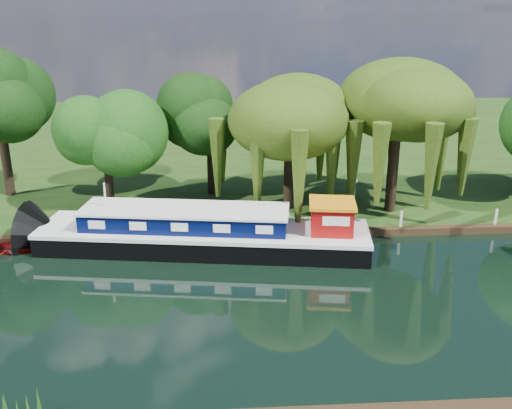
{
  "coord_description": "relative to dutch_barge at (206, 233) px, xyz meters",
  "views": [
    {
      "loc": [
        -7.98,
        -23.78,
        13.2
      ],
      "look_at": [
        -6.08,
        6.3,
        2.8
      ],
      "focal_mm": 40.0,
      "sensor_mm": 36.0,
      "label": 1
    }
  ],
  "objects": [
    {
      "name": "willow_right",
      "position": [
        12.09,
        4.61,
        5.97
      ],
      "size": [
        7.33,
        7.33,
        8.92
      ],
      "color": "black",
      "rests_on": "far_bank"
    },
    {
      "name": "ground",
      "position": [
        8.92,
        -6.78,
        -0.99
      ],
      "size": [
        120.0,
        120.0,
        0.0
      ],
      "primitive_type": "plane",
      "color": "black"
    },
    {
      "name": "tree_far_mid",
      "position": [
        0.2,
        9.0,
        4.91
      ],
      "size": [
        4.82,
        4.82,
        7.89
      ],
      "color": "black",
      "rests_on": "far_bank"
    },
    {
      "name": "tree_far_left",
      "position": [
        -6.38,
        5.55,
        4.68
      ],
      "size": [
        4.72,
        4.72,
        7.61
      ],
      "color": "black",
      "rests_on": "far_bank"
    },
    {
      "name": "willow_left",
      "position": [
        5.41,
        5.6,
        5.5
      ],
      "size": [
        6.93,
        6.93,
        8.31
      ],
      "color": "black",
      "rests_on": "far_bank"
    },
    {
      "name": "red_dinghy",
      "position": [
        -10.77,
        0.33,
        -0.99
      ],
      "size": [
        3.17,
        2.27,
        0.66
      ],
      "primitive_type": "imported",
      "rotation": [
        0.0,
        0.0,
        1.57
      ],
      "color": "maroon",
      "rests_on": "ground"
    },
    {
      "name": "lamppost",
      "position": [
        9.42,
        3.72,
        1.43
      ],
      "size": [
        0.36,
        0.36,
        2.56
      ],
      "color": "silver",
      "rests_on": "far_bank"
    },
    {
      "name": "dutch_barge",
      "position": [
        0.0,
        0.0,
        0.0
      ],
      "size": [
        19.27,
        6.91,
        3.98
      ],
      "rotation": [
        0.0,
        0.0,
        -0.14
      ],
      "color": "black",
      "rests_on": "ground"
    },
    {
      "name": "mooring_posts",
      "position": [
        8.42,
        1.62,
        -0.04
      ],
      "size": [
        19.16,
        0.16,
        1.0
      ],
      "color": "silver",
      "rests_on": "far_bank"
    },
    {
      "name": "far_bank",
      "position": [
        8.92,
        27.22,
        -0.76
      ],
      "size": [
        120.0,
        52.0,
        0.45
      ],
      "primitive_type": "cube",
      "color": "#15330E",
      "rests_on": "ground"
    }
  ]
}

